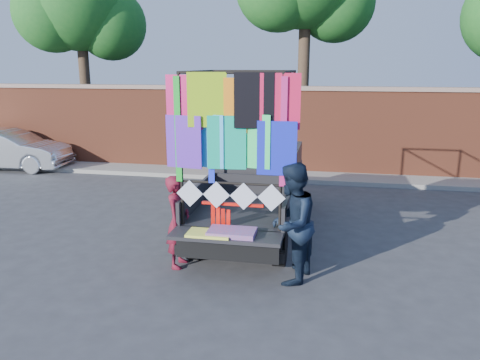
% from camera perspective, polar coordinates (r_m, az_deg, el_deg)
% --- Properties ---
extents(ground, '(90.00, 90.00, 0.00)m').
position_cam_1_polar(ground, '(7.91, -4.15, -10.06)').
color(ground, '#38383A').
rests_on(ground, ground).
extents(brick_wall, '(30.00, 0.45, 2.61)m').
position_cam_1_polar(brick_wall, '(14.23, 3.17, 6.22)').
color(brick_wall, brown).
rests_on(brick_wall, ground).
extents(curb, '(30.00, 1.20, 0.12)m').
position_cam_1_polar(curb, '(13.77, 2.70, 0.62)').
color(curb, gray).
rests_on(curb, ground).
extents(tree_left, '(4.20, 3.30, 7.05)m').
position_cam_1_polar(tree_left, '(17.39, -19.08, 19.42)').
color(tree_left, '#38281C').
rests_on(tree_left, ground).
extents(pickup_truck, '(1.97, 4.95, 3.12)m').
position_cam_1_polar(pickup_truck, '(9.51, 1.91, -0.86)').
color(pickup_truck, black).
rests_on(pickup_truck, ground).
extents(sedan, '(3.84, 1.51, 1.24)m').
position_cam_1_polar(sedan, '(16.40, -26.31, 3.33)').
color(sedan, silver).
rests_on(sedan, ground).
extents(woman, '(0.36, 0.55, 1.51)m').
position_cam_1_polar(woman, '(7.60, -7.57, -5.04)').
color(woman, maroon).
rests_on(woman, ground).
extents(man, '(0.86, 1.01, 1.83)m').
position_cam_1_polar(man, '(7.00, 6.31, -5.29)').
color(man, black).
rests_on(man, ground).
extents(streamer_bundle, '(0.96, 0.06, 0.66)m').
position_cam_1_polar(streamer_bundle, '(7.23, -1.76, -4.42)').
color(streamer_bundle, red).
rests_on(streamer_bundle, ground).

